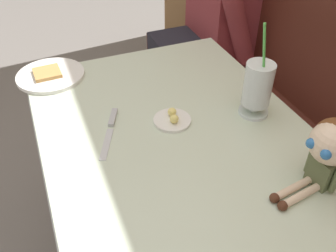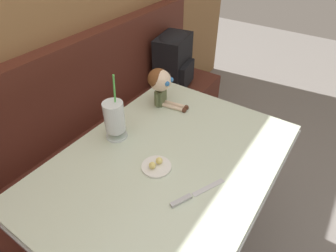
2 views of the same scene
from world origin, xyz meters
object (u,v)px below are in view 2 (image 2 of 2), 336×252
Objects in this scene: butter_saucer at (156,166)px; backpack at (174,59)px; seated_doll at (160,82)px; milkshake_glass at (114,119)px; butter_knife at (189,197)px.

butter_saucer is 0.30× the size of backpack.
butter_saucer is 0.53× the size of seated_doll.
milkshake_glass reaches higher than butter_knife.
backpack is at bearing 18.72° from milkshake_glass.
seated_doll is (0.38, 0.25, 0.12)m from butter_saucer.
backpack reaches higher than butter_knife.
seated_doll is at bearing 44.94° from butter_knife.
seated_doll is at bearing 33.30° from butter_saucer.
milkshake_glass is 0.47m from butter_knife.
milkshake_glass is at bearing 178.26° from seated_doll.
backpack reaches higher than butter_saucer.
milkshake_glass is 1.42× the size of butter_knife.
butter_knife is at bearing -144.27° from backpack.
milkshake_glass reaches higher than butter_saucer.
butter_saucer is at bearing -101.08° from milkshake_glass.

